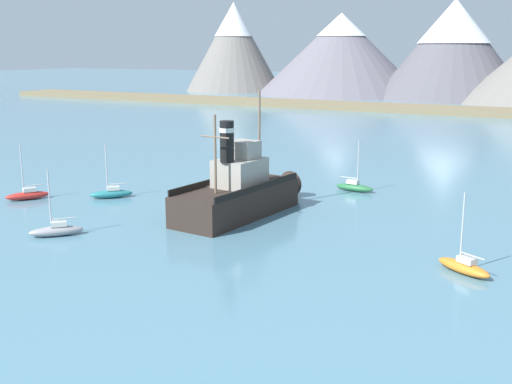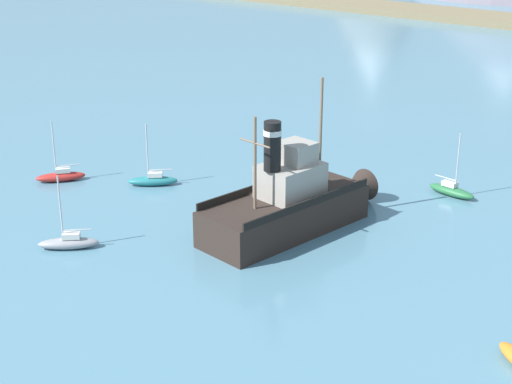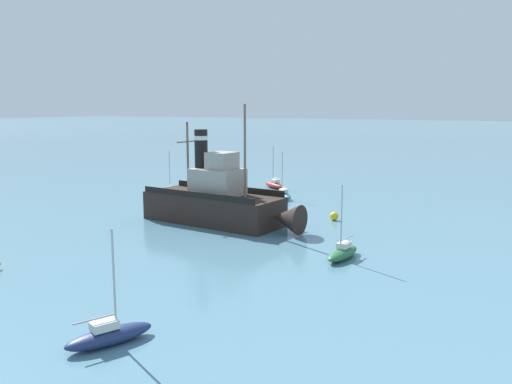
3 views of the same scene
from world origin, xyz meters
The scene contains 7 objects.
ground_plane centered at (0.00, 0.00, 0.00)m, with size 600.00×600.00×0.00m, color teal.
old_tugboat centered at (1.86, 0.40, 1.83)m, with size 5.65×14.68×9.90m.
sailboat_red centered at (-17.60, -3.91, 0.43)m, with size 3.06×3.75×4.90m.
sailboat_green centered at (7.10, 13.03, 0.43)m, with size 3.89×1.47×4.90m.
sailboat_grey centered at (-6.92, -11.16, 0.43)m, with size 3.42×3.51×4.90m.
sailboat_teal centered at (-11.42, 0.12, 0.43)m, with size 3.48×3.45×4.90m.
mooring_buoy centered at (-3.73, 8.56, 0.37)m, with size 0.75×0.75×0.75m, color yellow.
Camera 2 is at (31.37, -37.78, 21.02)m, focal length 55.00 mm.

